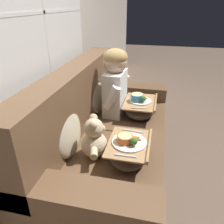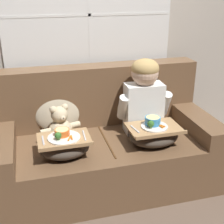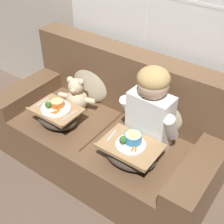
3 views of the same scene
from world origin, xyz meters
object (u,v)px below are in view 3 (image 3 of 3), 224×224
(throw_pillow_behind_teddy, at_px, (92,80))
(child_figure, at_px, (151,104))
(throw_pillow_behind_child, at_px, (163,109))
(couch, at_px, (112,131))
(lap_tray_child, at_px, (130,152))
(teddy_bear, at_px, (77,96))
(lap_tray_teddy, at_px, (57,115))

(throw_pillow_behind_teddy, height_order, child_figure, child_figure)
(throw_pillow_behind_child, xyz_separation_m, child_figure, (-0.00, -0.21, 0.17))
(couch, distance_m, lap_tray_child, 0.49)
(teddy_bear, relative_size, lap_tray_child, 0.82)
(teddy_bear, bearing_deg, child_figure, 0.25)
(throw_pillow_behind_teddy, bearing_deg, throw_pillow_behind_child, 0.00)
(throw_pillow_behind_teddy, relative_size, lap_tray_child, 1.01)
(throw_pillow_behind_child, relative_size, teddy_bear, 1.22)
(child_figure, relative_size, teddy_bear, 1.89)
(child_figure, relative_size, lap_tray_teddy, 1.66)
(child_figure, bearing_deg, lap_tray_teddy, -160.67)
(throw_pillow_behind_child, bearing_deg, child_figure, -90.01)
(teddy_bear, bearing_deg, throw_pillow_behind_teddy, 90.34)
(couch, relative_size, teddy_bear, 5.47)
(throw_pillow_behind_child, bearing_deg, throw_pillow_behind_teddy, 180.00)
(child_figure, bearing_deg, teddy_bear, -179.75)
(couch, relative_size, lap_tray_child, 4.47)
(couch, height_order, lap_tray_child, couch)
(teddy_bear, xyz_separation_m, lap_tray_teddy, (-0.00, -0.25, -0.05))
(throw_pillow_behind_teddy, xyz_separation_m, lap_tray_child, (0.73, -0.47, -0.11))
(couch, bearing_deg, throw_pillow_behind_teddy, 152.45)
(throw_pillow_behind_teddy, bearing_deg, lap_tray_teddy, -90.08)
(throw_pillow_behind_child, bearing_deg, lap_tray_child, -90.07)
(teddy_bear, bearing_deg, lap_tray_child, -19.12)
(throw_pillow_behind_child, relative_size, lap_tray_child, 1.00)
(throw_pillow_behind_child, relative_size, throw_pillow_behind_teddy, 0.99)
(throw_pillow_behind_child, relative_size, lap_tray_teddy, 1.08)
(couch, bearing_deg, throw_pillow_behind_child, 27.55)
(throw_pillow_behind_teddy, relative_size, lap_tray_teddy, 1.09)
(child_figure, xyz_separation_m, teddy_bear, (-0.73, -0.00, -0.22))
(throw_pillow_behind_teddy, bearing_deg, child_figure, -16.14)
(throw_pillow_behind_teddy, height_order, lap_tray_child, throw_pillow_behind_teddy)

